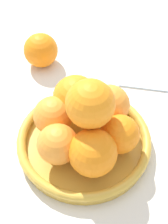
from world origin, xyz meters
TOP-DOWN VIEW (x-y plane):
  - ground_plane at (0.00, 0.00)m, footprint 4.00×4.00m
  - fruit_bowl at (0.00, 0.00)m, footprint 0.23×0.23m
  - orange_pile at (-0.00, -0.00)m, footprint 0.19×0.18m
  - stray_orange at (0.23, -0.01)m, footprint 0.07×0.07m
  - napkin_folded at (0.12, -0.23)m, footprint 0.22×0.22m

SIDE VIEW (x-z plane):
  - ground_plane at x=0.00m, z-range 0.00..0.00m
  - napkin_folded at x=0.12m, z-range 0.00..0.01m
  - fruit_bowl at x=0.00m, z-range 0.00..0.03m
  - stray_orange at x=0.23m, z-range 0.00..0.07m
  - orange_pile at x=0.00m, z-range 0.01..0.15m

